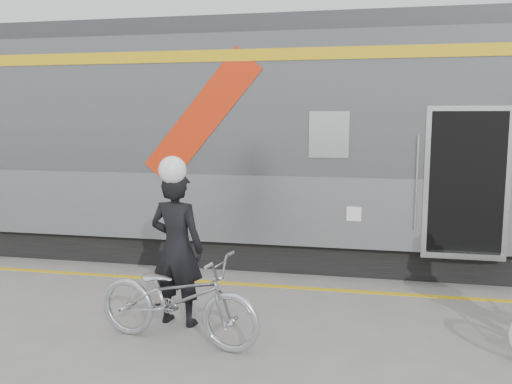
# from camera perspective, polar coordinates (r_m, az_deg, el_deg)

# --- Properties ---
(ground) EXTENTS (90.00, 90.00, 0.00)m
(ground) POSITION_cam_1_polar(r_m,az_deg,el_deg) (6.19, 1.78, -16.13)
(ground) COLOR slate
(ground) RESTS_ON ground
(train) EXTENTS (24.00, 3.17, 4.10)m
(train) POSITION_cam_1_polar(r_m,az_deg,el_deg) (9.80, 7.19, 5.18)
(train) COLOR black
(train) RESTS_ON ground
(safety_strip) EXTENTS (24.00, 0.12, 0.01)m
(safety_strip) POSITION_cam_1_polar(r_m,az_deg,el_deg) (8.18, 4.44, -10.01)
(safety_strip) COLOR gold
(safety_strip) RESTS_ON ground
(man) EXTENTS (0.76, 0.56, 1.89)m
(man) POSITION_cam_1_polar(r_m,az_deg,el_deg) (6.65, -8.33, -5.88)
(man) COLOR black
(man) RESTS_ON ground
(bicycle_left) EXTENTS (2.07, 1.02, 1.04)m
(bicycle_left) POSITION_cam_1_polar(r_m,az_deg,el_deg) (6.20, -8.25, -10.99)
(bicycle_left) COLOR #A5A7AD
(bicycle_left) RESTS_ON ground
(helmet_man) EXTENTS (0.33, 0.33, 0.33)m
(helmet_man) POSITION_cam_1_polar(r_m,az_deg,el_deg) (6.47, -8.53, 3.68)
(helmet_man) COLOR white
(helmet_man) RESTS_ON man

